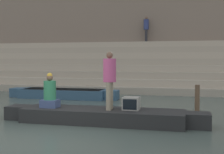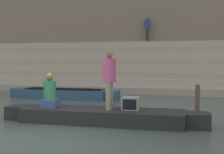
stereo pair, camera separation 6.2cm
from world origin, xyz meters
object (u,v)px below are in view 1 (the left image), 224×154
at_px(person_standing, 110,77).
at_px(person_on_steps, 146,27).
at_px(mooring_post, 197,98).
at_px(moored_boat_shore, 63,93).
at_px(person_rowing, 50,94).
at_px(tv_set, 131,103).
at_px(rowboat_main, 102,116).

xyz_separation_m(person_standing, person_on_steps, (-0.68, 12.68, 2.72)).
bearing_deg(mooring_post, moored_boat_shore, 159.03).
bearing_deg(person_rowing, mooring_post, 50.55).
bearing_deg(person_on_steps, person_standing, -14.49).
xyz_separation_m(mooring_post, person_on_steps, (-3.25, 9.71, 3.64)).
height_order(tv_set, person_on_steps, person_on_steps).
xyz_separation_m(rowboat_main, mooring_post, (2.82, 2.91, 0.26)).
relative_size(person_standing, person_rowing, 1.59).
xyz_separation_m(rowboat_main, person_rowing, (-1.67, -0.08, 0.62)).
bearing_deg(person_rowing, tv_set, 20.19).
distance_m(rowboat_main, person_on_steps, 13.22).
height_order(person_rowing, mooring_post, person_rowing).
xyz_separation_m(person_rowing, person_on_steps, (1.24, 12.70, 3.28)).
height_order(moored_boat_shore, mooring_post, mooring_post).
distance_m(person_standing, person_rowing, 2.00).
bearing_deg(person_on_steps, tv_set, -11.63).
distance_m(rowboat_main, person_standing, 1.20).
xyz_separation_m(rowboat_main, person_on_steps, (-0.43, 12.62, 3.90)).
bearing_deg(moored_boat_shore, person_on_steps, 67.95).
xyz_separation_m(person_standing, person_rowing, (-1.91, -0.01, -0.56)).
bearing_deg(moored_boat_shore, person_standing, -53.97).
bearing_deg(tv_set, person_rowing, -169.68).
height_order(person_rowing, person_on_steps, person_on_steps).
height_order(person_rowing, moored_boat_shore, person_rowing).
distance_m(person_standing, mooring_post, 4.04).
height_order(rowboat_main, person_standing, person_standing).
distance_m(moored_boat_shore, mooring_post, 6.81).
distance_m(tv_set, mooring_post, 3.45).
bearing_deg(tv_set, rowboat_main, -168.31).
distance_m(rowboat_main, mooring_post, 4.06).
xyz_separation_m(person_rowing, tv_set, (2.54, 0.15, -0.23)).
bearing_deg(tv_set, person_on_steps, 102.90).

